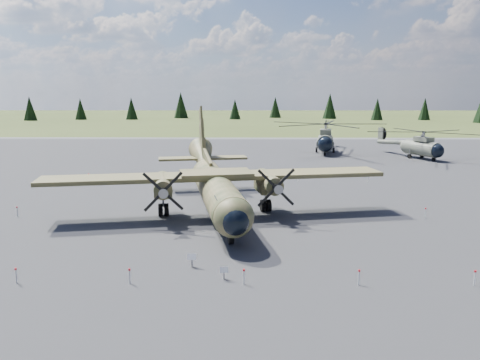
{
  "coord_description": "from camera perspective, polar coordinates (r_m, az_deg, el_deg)",
  "views": [
    {
      "loc": [
        2.11,
        -36.6,
        9.85
      ],
      "look_at": [
        1.58,
        2.0,
        2.72
      ],
      "focal_mm": 35.0,
      "sensor_mm": 36.0,
      "label": 1
    }
  ],
  "objects": [
    {
      "name": "info_placard_right",
      "position": [
        25.57,
        -1.97,
        -11.05
      ],
      "size": [
        0.48,
        0.27,
        0.72
      ],
      "rotation": [
        0.0,
        0.0,
        0.17
      ],
      "color": "gray",
      "rests_on": "ground"
    },
    {
      "name": "ground",
      "position": [
        37.96,
        -2.44,
        -4.58
      ],
      "size": [
        500.0,
        500.0,
        0.0
      ],
      "primitive_type": "plane",
      "color": "#465224",
      "rests_on": "ground"
    },
    {
      "name": "barrier_fence",
      "position": [
        37.79,
        -3.15,
        -3.86
      ],
      "size": [
        33.12,
        29.62,
        0.85
      ],
      "color": "white",
      "rests_on": "ground"
    },
    {
      "name": "info_placard_left",
      "position": [
        27.39,
        -5.89,
        -9.47
      ],
      "size": [
        0.53,
        0.25,
        0.81
      ],
      "rotation": [
        0.0,
        0.0,
        -0.07
      ],
      "color": "gray",
      "rests_on": "ground"
    },
    {
      "name": "helicopter_near",
      "position": [
        79.7,
        10.4,
        5.8
      ],
      "size": [
        23.08,
        24.92,
        5.09
      ],
      "rotation": [
        0.0,
        0.0,
        -0.17
      ],
      "color": "slate",
      "rests_on": "ground"
    },
    {
      "name": "treeline",
      "position": [
        35.78,
        -13.07,
        2.07
      ],
      "size": [
        318.71,
        330.24,
        10.98
      ],
      "color": "black",
      "rests_on": "ground"
    },
    {
      "name": "apron",
      "position": [
        47.68,
        -1.77,
        -1.46
      ],
      "size": [
        120.0,
        120.0,
        0.04
      ],
      "primitive_type": "cube",
      "color": "slate",
      "rests_on": "ground"
    },
    {
      "name": "transport_plane",
      "position": [
        39.09,
        -3.13,
        -0.2
      ],
      "size": [
        27.71,
        24.92,
        9.14
      ],
      "rotation": [
        0.0,
        0.0,
        0.19
      ],
      "color": "#374223",
      "rests_on": "ground"
    },
    {
      "name": "helicopter_mid",
      "position": [
        76.67,
        21.25,
        4.66
      ],
      "size": [
        21.84,
        21.84,
        4.28
      ],
      "rotation": [
        0.0,
        0.0,
        0.38
      ],
      "color": "slate",
      "rests_on": "ground"
    }
  ]
}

